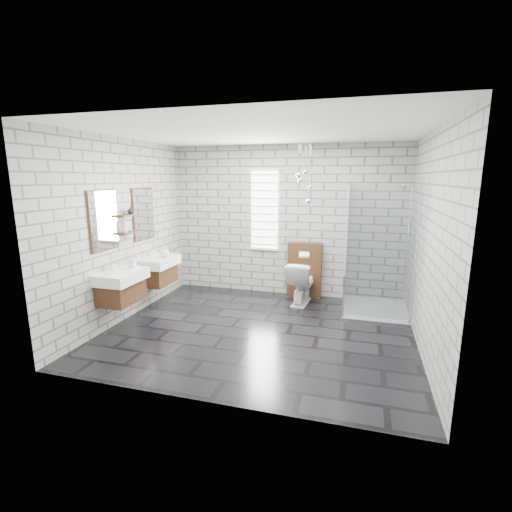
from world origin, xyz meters
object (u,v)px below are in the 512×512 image
at_px(vanity_left, 119,278).
at_px(cistern_panel, 305,270).
at_px(shower_enclosure, 370,282).
at_px(vanity_right, 156,263).
at_px(toilet, 301,282).

xyz_separation_m(vanity_left, cistern_panel, (2.28, 2.18, -0.26)).
height_order(cistern_panel, shower_enclosure, shower_enclosure).
relative_size(vanity_left, vanity_right, 1.00).
height_order(vanity_left, vanity_right, same).
relative_size(vanity_right, cistern_panel, 1.57).
bearing_deg(vanity_right, toilet, 20.28).
bearing_deg(cistern_panel, vanity_right, -152.30).
bearing_deg(vanity_right, vanity_left, -90.00).
height_order(shower_enclosure, toilet, shower_enclosure).
bearing_deg(vanity_left, toilet, 38.61).
bearing_deg(shower_enclosure, vanity_left, -154.02).
distance_m(vanity_left, cistern_panel, 3.17).
distance_m(vanity_right, shower_enclosure, 3.48).
height_order(vanity_right, shower_enclosure, shower_enclosure).
relative_size(cistern_panel, toilet, 1.37).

